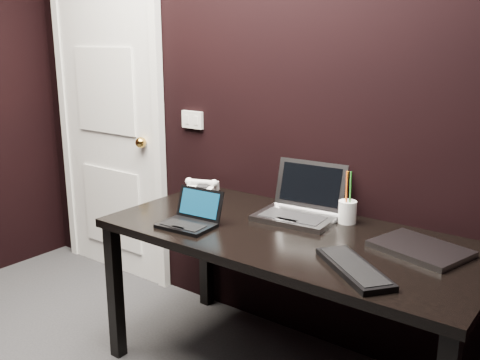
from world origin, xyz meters
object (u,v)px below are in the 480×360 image
Objects in this scene: ext_keyboard at (354,268)px; closed_laptop at (420,249)px; desk_phone at (202,187)px; mobile_phone at (188,198)px; door at (109,122)px; silver_laptop at (300,208)px; pen_cup at (347,211)px; desk at (290,249)px; netbook at (190,219)px.

closed_laptop is at bearing 68.63° from ext_keyboard.
desk_phone is 2.40× the size of mobile_phone.
door reaches higher than closed_laptop.
ext_keyboard is 1.22m from desk_phone.
silver_laptop is 0.99× the size of ext_keyboard.
closed_laptop is 0.42m from pen_cup.
pen_cup is (0.14, 0.27, 0.14)m from desk.
ext_keyboard is at bearing -15.98° from door.
ext_keyboard is at bearing -0.89° from netbook.
netbook is 0.53m from silver_laptop.
desk is 6.85× the size of pen_cup.
pen_cup is at bearing 62.84° from desk.
desk is 0.25m from silver_laptop.
pen_cup reaches higher than desk_phone.
pen_cup is at bearing 16.99° from silver_laptop.
mobile_phone is (0.07, -0.20, -0.00)m from desk_phone.
ext_keyboard is (2.05, -0.59, -0.29)m from door.
pen_cup is (-0.39, 0.15, 0.05)m from closed_laptop.
silver_laptop reaches higher than pen_cup.
closed_laptop is at bearing -7.53° from silver_laptop.
mobile_phone is (-0.58, -0.16, -0.02)m from silver_laptop.
door is 2.22m from closed_laptop.
door is at bearing 176.71° from pen_cup.
netbook reaches higher than closed_laptop.
mobile_phone is at bearing -164.12° from silver_laptop.
closed_laptop is (0.53, 0.12, 0.09)m from desk.
closed_laptop is at bearing 13.14° from desk.
netbook is at bearing -130.19° from silver_laptop.
silver_laptop is 0.65m from desk_phone.
door is 1.08m from mobile_phone.
mobile_phone reaches higher than closed_laptop.
pen_cup reaches higher than netbook.
mobile_phone is 0.33× the size of pen_cup.
mobile_phone reaches higher than desk.
closed_laptop is at bearing -5.29° from desk_phone.
door is 5.42× the size of ext_keyboard.
desk_phone reaches higher than ext_keyboard.
ext_keyboard is at bearing -13.52° from mobile_phone.
desk_phone is at bearing 124.97° from netbook.
door is 25.75× the size of mobile_phone.
ext_keyboard is 1.98× the size of desk_phone.
netbook is (-0.42, -0.20, 0.11)m from desk.
silver_laptop is at bearing -3.18° from desk_phone.
desk is 8.53× the size of desk_phone.
silver_laptop reaches higher than closed_laptop.
netbook is 0.73m from pen_cup.
door is at bearing 161.47° from mobile_phone.
desk is 6.51× the size of netbook.
desk is 0.66m from mobile_phone.
silver_laptop reaches higher than netbook.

